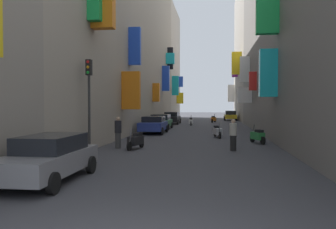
{
  "coord_description": "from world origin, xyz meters",
  "views": [
    {
      "loc": [
        1.33,
        -4.17,
        2.39
      ],
      "look_at": [
        -2.7,
        25.87,
        1.5
      ],
      "focal_mm": 36.64,
      "sensor_mm": 36.0,
      "label": 1
    }
  ],
  "objects": [
    {
      "name": "scooter_white",
      "position": [
        -1.26,
        34.99,
        0.46
      ],
      "size": [
        0.49,
        1.82,
        1.13
      ],
      "color": "silver",
      "rests_on": "ground"
    },
    {
      "name": "building_left_far",
      "position": [
        -7.99,
        53.28,
        9.12
      ],
      "size": [
        7.14,
        13.44,
        18.25
      ],
      "color": "#B2A899",
      "rests_on": "ground"
    },
    {
      "name": "scooter_green",
      "position": [
        4.0,
        17.28,
        0.46
      ],
      "size": [
        0.8,
        1.71,
        1.13
      ],
      "color": "#287F3D",
      "rests_on": "ground"
    },
    {
      "name": "parked_car_blue",
      "position": [
        -3.59,
        23.51,
        0.75
      ],
      "size": [
        2.03,
        4.03,
        1.41
      ],
      "color": "navy",
      "rests_on": "ground"
    },
    {
      "name": "building_right_mid_b",
      "position": [
        7.99,
        49.89,
        10.34
      ],
      "size": [
        7.31,
        20.22,
        20.71
      ],
      "color": "gray",
      "rests_on": "ground"
    },
    {
      "name": "scooter_silver",
      "position": [
        1.59,
        20.65,
        0.46
      ],
      "size": [
        0.69,
        1.96,
        1.13
      ],
      "color": "#ADADB2",
      "rests_on": "ground"
    },
    {
      "name": "scooter_black",
      "position": [
        -2.8,
        13.68,
        0.46
      ],
      "size": [
        0.69,
        1.97,
        1.13
      ],
      "color": "black",
      "rests_on": "ground"
    },
    {
      "name": "pedestrian_near_left",
      "position": [
        -3.86,
        13.96,
        0.86
      ],
      "size": [
        0.38,
        0.38,
        1.72
      ],
      "color": "#3A3A3A",
      "rests_on": "ground"
    },
    {
      "name": "pedestrian_crossing",
      "position": [
        2.32,
        13.73,
        0.81
      ],
      "size": [
        0.48,
        0.48,
        1.63
      ],
      "color": "black",
      "rests_on": "ground"
    },
    {
      "name": "parked_car_black",
      "position": [
        -3.79,
        37.5,
        0.77
      ],
      "size": [
        1.97,
        4.42,
        1.46
      ],
      "color": "black",
      "rests_on": "ground"
    },
    {
      "name": "building_left_mid_c",
      "position": [
        -7.99,
        34.14,
        9.11
      ],
      "size": [
        7.12,
        24.86,
        18.24
      ],
      "color": "#9E9384",
      "rests_on": "ground"
    },
    {
      "name": "parked_car_green",
      "position": [
        -3.79,
        28.63,
        0.75
      ],
      "size": [
        2.03,
        4.18,
        1.42
      ],
      "color": "#236638",
      "rests_on": "ground"
    },
    {
      "name": "parked_car_grey",
      "position": [
        -3.73,
        5.82,
        0.75
      ],
      "size": [
        1.87,
        4.26,
        1.43
      ],
      "color": "slate",
      "rests_on": "ground"
    },
    {
      "name": "building_right_mid_a",
      "position": [
        7.99,
        30.92,
        7.89
      ],
      "size": [
        7.35,
        17.72,
        15.79
      ],
      "color": "slate",
      "rests_on": "ground"
    },
    {
      "name": "traffic_light_near_corner",
      "position": [
        -4.6,
        11.59,
        3.07
      ],
      "size": [
        0.26,
        0.34,
        4.53
      ],
      "color": "#2D2D2D",
      "rests_on": "ground"
    },
    {
      "name": "ground_plane",
      "position": [
        0.0,
        30.0,
        0.0
      ],
      "size": [
        140.0,
        140.0,
        0.0
      ],
      "primitive_type": "plane",
      "color": "#38383D"
    },
    {
      "name": "parked_car_yellow",
      "position": [
        3.81,
        47.9,
        0.76
      ],
      "size": [
        1.89,
        4.22,
        1.45
      ],
      "color": "gold",
      "rests_on": "ground"
    },
    {
      "name": "scooter_orange",
      "position": [
        1.3,
        41.5,
        0.46
      ],
      "size": [
        0.72,
        1.79,
        1.13
      ],
      "color": "orange",
      "rests_on": "ground"
    }
  ]
}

